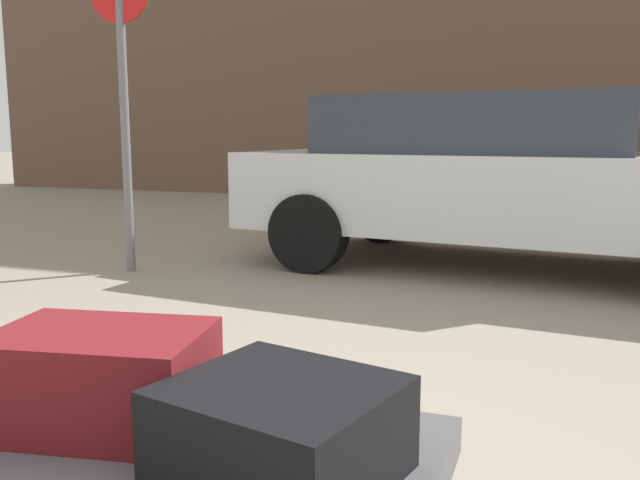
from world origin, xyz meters
The scene contains 5 objects.
luggage_cart centered at (0.00, 0.00, 0.27)m, with size 1.39×0.86×0.34m.
suitcase_maroon_front_right centered at (-0.22, 0.05, 0.47)m, with size 0.56×0.38×0.27m, color maroon.
suitcase_black_rear_left centered at (0.35, -0.04, 0.45)m, with size 0.49×0.44×0.23m, color black.
parked_car centered at (0.45, 4.41, 0.76)m, with size 4.47×2.28×1.42m.
no_parking_sign centered at (-2.38, 3.25, 1.52)m, with size 0.50×0.08×2.46m.
Camera 1 is at (0.93, -1.40, 1.13)m, focal length 38.15 mm.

